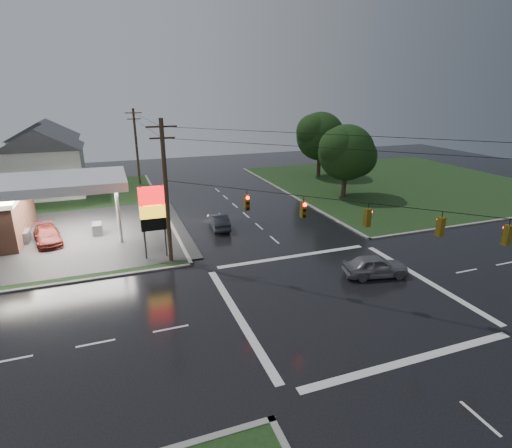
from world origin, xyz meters
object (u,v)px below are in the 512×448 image
object	(u,v)px
pylon_sign	(153,210)
car_pump	(47,235)
utility_pole_nw	(166,191)
car_north	(219,221)
house_far	(47,149)
house_near	(44,161)
tree_ne_far	(321,136)
tree_ne_near	(347,153)
car_crossing	(375,266)
utility_pole_n	(137,146)

from	to	relation	value
pylon_sign	car_pump	bearing A→B (deg)	142.32
utility_pole_nw	car_north	bearing A→B (deg)	48.32
pylon_sign	house_far	bearing A→B (deg)	106.98
pylon_sign	car_north	bearing A→B (deg)	38.76
house_near	car_pump	xyz separation A→B (m)	(1.87, -18.88, -3.68)
house_far	pylon_sign	bearing A→B (deg)	-73.02
utility_pole_nw	house_near	size ratio (longest dim) A/B	1.00
pylon_sign	car_pump	world-z (taller)	pylon_sign
house_far	tree_ne_far	xyz separation A→B (m)	(39.10, -14.01, 1.77)
car_north	tree_ne_near	bearing A→B (deg)	-156.51
pylon_sign	car_crossing	size ratio (longest dim) A/B	1.29
tree_ne_near	car_pump	world-z (taller)	tree_ne_near
tree_ne_far	car_north	distance (m)	28.32
pylon_sign	car_crossing	bearing A→B (deg)	-31.26
house_near	house_far	size ratio (longest dim) A/B	1.00
house_far	car_north	xyz separation A→B (m)	(18.08, -32.18, -3.68)
tree_ne_near	car_pump	size ratio (longest dim) A/B	1.79
house_near	tree_ne_near	distance (m)	37.80
tree_ne_near	car_crossing	bearing A→B (deg)	-116.53
utility_pole_n	car_north	distance (m)	23.37
tree_ne_near	car_crossing	world-z (taller)	tree_ne_near
tree_ne_near	car_pump	xyz separation A→B (m)	(-33.22, -4.87, -4.83)
utility_pole_nw	utility_pole_n	world-z (taller)	utility_pole_nw
utility_pole_n	house_far	distance (m)	16.00
house_near	car_pump	bearing A→B (deg)	-84.33
utility_pole_nw	house_far	world-z (taller)	utility_pole_nw
pylon_sign	utility_pole_nw	bearing A→B (deg)	-45.00
house_near	tree_ne_near	xyz separation A→B (m)	(35.09, -14.01, 1.16)
utility_pole_nw	house_far	bearing A→B (deg)	107.92
pylon_sign	car_pump	xyz separation A→B (m)	(-8.58, 6.62, -3.28)
house_near	car_pump	size ratio (longest dim) A/B	2.20
pylon_sign	utility_pole_nw	xyz separation A→B (m)	(1.00, -1.00, 1.71)
pylon_sign	car_crossing	world-z (taller)	pylon_sign
car_north	utility_pole_n	bearing A→B (deg)	-71.19
pylon_sign	car_crossing	distance (m)	17.27
utility_pole_n	house_far	size ratio (longest dim) A/B	0.95
house_near	car_crossing	xyz separation A→B (m)	(24.96, -34.31, -3.61)
utility_pole_n	house_far	world-z (taller)	utility_pole_n
utility_pole_nw	car_crossing	xyz separation A→B (m)	(13.51, -7.81, -4.93)
utility_pole_n	car_north	size ratio (longest dim) A/B	2.37
tree_ne_far	house_near	bearing A→B (deg)	176.99
car_crossing	car_pump	xyz separation A→B (m)	(-23.08, 15.43, -0.06)
utility_pole_nw	tree_ne_near	distance (m)	26.74
pylon_sign	tree_ne_far	bearing A→B (deg)	40.35
house_far	house_near	bearing A→B (deg)	-85.24
pylon_sign	utility_pole_n	xyz separation A→B (m)	(1.00, 27.50, 1.46)
utility_pole_n	tree_ne_far	world-z (taller)	utility_pole_n
utility_pole_n	tree_ne_near	world-z (taller)	utility_pole_n
pylon_sign	house_near	xyz separation A→B (m)	(-10.45, 25.50, 0.39)
car_north	house_near	bearing A→B (deg)	-45.18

